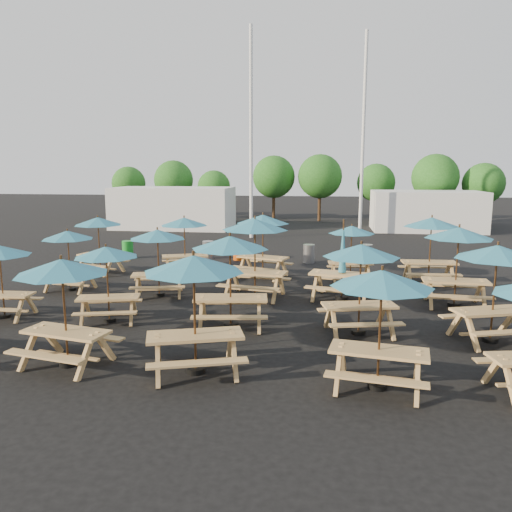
# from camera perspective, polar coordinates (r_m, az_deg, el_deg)

# --- Properties ---
(ground) EXTENTS (120.00, 120.00, 0.00)m
(ground) POSITION_cam_1_polar(r_m,az_deg,el_deg) (15.94, -0.73, -4.83)
(ground) COLOR black
(ground) RESTS_ON ground
(picnic_unit_2) EXTENTS (1.81, 1.81, 2.05)m
(picnic_unit_2) POSITION_cam_1_polar(r_m,az_deg,el_deg) (17.73, -20.72, 1.82)
(picnic_unit_2) COLOR #A77B4A
(picnic_unit_2) RESTS_ON ground
(picnic_unit_3) EXTENTS (2.26, 2.26, 2.23)m
(picnic_unit_3) POSITION_cam_1_polar(r_m,az_deg,el_deg) (20.31, -17.61, 3.39)
(picnic_unit_3) COLOR #A77B4A
(picnic_unit_3) RESTS_ON ground
(picnic_unit_4) EXTENTS (2.22, 2.22, 2.29)m
(picnic_unit_4) POSITION_cam_1_polar(r_m,az_deg,el_deg) (10.85, -21.28, -1.94)
(picnic_unit_4) COLOR #A77B4A
(picnic_unit_4) RESTS_ON ground
(picnic_unit_5) EXTENTS (2.06, 2.06, 2.07)m
(picnic_unit_5) POSITION_cam_1_polar(r_m,az_deg,el_deg) (13.73, -16.74, -0.12)
(picnic_unit_5) COLOR #A77B4A
(picnic_unit_5) RESTS_ON ground
(picnic_unit_6) EXTENTS (2.16, 2.16, 2.18)m
(picnic_unit_6) POSITION_cam_1_polar(r_m,az_deg,el_deg) (16.16, -11.19, 1.94)
(picnic_unit_6) COLOR #A77B4A
(picnic_unit_6) RESTS_ON ground
(picnic_unit_7) EXTENTS (2.33, 2.33, 2.24)m
(picnic_unit_7) POSITION_cam_1_polar(r_m,az_deg,el_deg) (19.38, -8.21, 3.47)
(picnic_unit_7) COLOR #A77B4A
(picnic_unit_7) RESTS_ON ground
(picnic_unit_8) EXTENTS (2.51, 2.51, 2.43)m
(picnic_unit_8) POSITION_cam_1_polar(r_m,az_deg,el_deg) (9.81, -7.13, -1.82)
(picnic_unit_8) COLOR #A77B4A
(picnic_unit_8) RESTS_ON ground
(picnic_unit_9) EXTENTS (2.23, 2.23, 2.41)m
(picnic_unit_9) POSITION_cam_1_polar(r_m,az_deg,el_deg) (12.65, -2.98, 0.83)
(picnic_unit_9) COLOR #A77B4A
(picnic_unit_9) RESTS_ON ground
(picnic_unit_10) EXTENTS (2.40, 2.40, 2.55)m
(picnic_unit_10) POSITION_cam_1_polar(r_m,az_deg,el_deg) (15.62, -0.13, 3.01)
(picnic_unit_10) COLOR #A77B4A
(picnic_unit_10) RESTS_ON ground
(picnic_unit_11) EXTENTS (2.47, 2.47, 2.40)m
(picnic_unit_11) POSITION_cam_1_polar(r_m,az_deg,el_deg) (18.60, 0.79, 3.74)
(picnic_unit_11) COLOR #A77B4A
(picnic_unit_11) RESTS_ON ground
(picnic_unit_12) EXTENTS (2.15, 2.15, 2.29)m
(picnic_unit_12) POSITION_cam_1_polar(r_m,az_deg,el_deg) (9.33, 14.17, -3.43)
(picnic_unit_12) COLOR #A77B4A
(picnic_unit_12) RESTS_ON ground
(picnic_unit_13) EXTENTS (2.24, 2.24, 2.29)m
(picnic_unit_13) POSITION_cam_1_polar(r_m,az_deg,el_deg) (12.38, 11.92, -0.09)
(picnic_unit_13) COLOR #A77B4A
(picnic_unit_13) RESTS_ON ground
(picnic_unit_14) EXTENTS (2.32, 2.13, 2.54)m
(picnic_unit_14) POSITION_cam_1_polar(r_m,az_deg,el_deg) (15.75, 9.84, -1.25)
(picnic_unit_14) COLOR #A77B4A
(picnic_unit_14) RESTS_ON ground
(picnic_unit_15) EXTENTS (1.81, 1.81, 2.04)m
(picnic_unit_15) POSITION_cam_1_polar(r_m,az_deg,el_deg) (18.43, 10.87, 2.55)
(picnic_unit_15) COLOR #A77B4A
(picnic_unit_15) RESTS_ON ground
(picnic_unit_17) EXTENTS (2.42, 2.42, 2.35)m
(picnic_unit_17) POSITION_cam_1_polar(r_m,az_deg,el_deg) (12.82, 25.83, -0.28)
(picnic_unit_17) COLOR #A77B4A
(picnic_unit_17) RESTS_ON ground
(picnic_unit_18) EXTENTS (2.08, 2.08, 2.40)m
(picnic_unit_18) POSITION_cam_1_polar(r_m,az_deg,el_deg) (15.77, 22.15, 1.89)
(picnic_unit_18) COLOR #A77B4A
(picnic_unit_18) RESTS_ON ground
(picnic_unit_19) EXTENTS (2.05, 2.05, 2.40)m
(picnic_unit_19) POSITION_cam_1_polar(r_m,az_deg,el_deg) (18.64, 19.41, 3.18)
(picnic_unit_19) COLOR #A77B4A
(picnic_unit_19) RESTS_ON ground
(waste_bin_0) EXTENTS (0.50, 0.50, 0.80)m
(waste_bin_0) POSITION_cam_1_polar(r_m,az_deg,el_deg) (23.63, -14.44, 0.72)
(waste_bin_0) COLOR #188724
(waste_bin_0) RESTS_ON ground
(waste_bin_1) EXTENTS (0.50, 0.50, 0.80)m
(waste_bin_1) POSITION_cam_1_polar(r_m,az_deg,el_deg) (22.90, -5.50, 0.71)
(waste_bin_1) COLOR gray
(waste_bin_1) RESTS_ON ground
(waste_bin_2) EXTENTS (0.50, 0.50, 0.80)m
(waste_bin_2) POSITION_cam_1_polar(r_m,az_deg,el_deg) (22.45, -1.99, 0.56)
(waste_bin_2) COLOR #CB4A0B
(waste_bin_2) RESTS_ON ground
(waste_bin_3) EXTENTS (0.50, 0.50, 0.80)m
(waste_bin_3) POSITION_cam_1_polar(r_m,az_deg,el_deg) (21.89, 6.07, 0.27)
(waste_bin_3) COLOR gray
(waste_bin_3) RESTS_ON ground
(waste_bin_4) EXTENTS (0.50, 0.50, 0.80)m
(waste_bin_4) POSITION_cam_1_polar(r_m,az_deg,el_deg) (22.30, 12.52, 0.27)
(waste_bin_4) COLOR gray
(waste_bin_4) RESTS_ON ground
(mast_0) EXTENTS (0.20, 0.20, 12.00)m
(mast_0) POSITION_cam_1_polar(r_m,az_deg,el_deg) (29.61, -0.57, 13.71)
(mast_0) COLOR silver
(mast_0) RESTS_ON ground
(mast_1) EXTENTS (0.20, 0.20, 12.00)m
(mast_1) POSITION_cam_1_polar(r_m,az_deg,el_deg) (31.37, 12.15, 13.29)
(mast_1) COLOR silver
(mast_1) RESTS_ON ground
(event_tent_0) EXTENTS (8.00, 4.00, 2.80)m
(event_tent_0) POSITION_cam_1_polar(r_m,az_deg,el_deg) (34.89, -9.42, 5.45)
(event_tent_0) COLOR silver
(event_tent_0) RESTS_ON ground
(event_tent_1) EXTENTS (7.00, 4.00, 2.60)m
(event_tent_1) POSITION_cam_1_polar(r_m,az_deg,el_deg) (35.00, 18.90, 4.90)
(event_tent_1) COLOR silver
(event_tent_1) RESTS_ON ground
(tree_0) EXTENTS (2.80, 2.80, 4.24)m
(tree_0) POSITION_cam_1_polar(r_m,az_deg,el_deg) (43.68, -14.35, 8.04)
(tree_0) COLOR #382314
(tree_0) RESTS_ON ground
(tree_1) EXTENTS (3.11, 3.11, 4.72)m
(tree_1) POSITION_cam_1_polar(r_m,az_deg,el_deg) (40.96, -9.40, 8.56)
(tree_1) COLOR #382314
(tree_1) RESTS_ON ground
(tree_2) EXTENTS (2.59, 2.59, 3.93)m
(tree_2) POSITION_cam_1_polar(r_m,az_deg,el_deg) (39.87, -4.82, 7.86)
(tree_2) COLOR #382314
(tree_2) RESTS_ON ground
(tree_3) EXTENTS (3.36, 3.36, 5.09)m
(tree_3) POSITION_cam_1_polar(r_m,az_deg,el_deg) (40.16, 2.05, 9.02)
(tree_3) COLOR #382314
(tree_3) RESTS_ON ground
(tree_4) EXTENTS (3.41, 3.41, 5.17)m
(tree_4) POSITION_cam_1_polar(r_m,az_deg,el_deg) (39.50, 7.32, 9.01)
(tree_4) COLOR #382314
(tree_4) RESTS_ON ground
(tree_5) EXTENTS (2.94, 2.94, 4.45)m
(tree_5) POSITION_cam_1_polar(r_m,az_deg,el_deg) (40.12, 13.56, 8.13)
(tree_5) COLOR #382314
(tree_5) RESTS_ON ground
(tree_6) EXTENTS (3.38, 3.38, 5.13)m
(tree_6) POSITION_cam_1_polar(r_m,az_deg,el_deg) (38.95, 19.79, 8.45)
(tree_6) COLOR #382314
(tree_6) RESTS_ON ground
(tree_7) EXTENTS (2.95, 2.95, 4.48)m
(tree_7) POSITION_cam_1_polar(r_m,az_deg,el_deg) (39.82, 24.56, 7.53)
(tree_7) COLOR #382314
(tree_7) RESTS_ON ground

